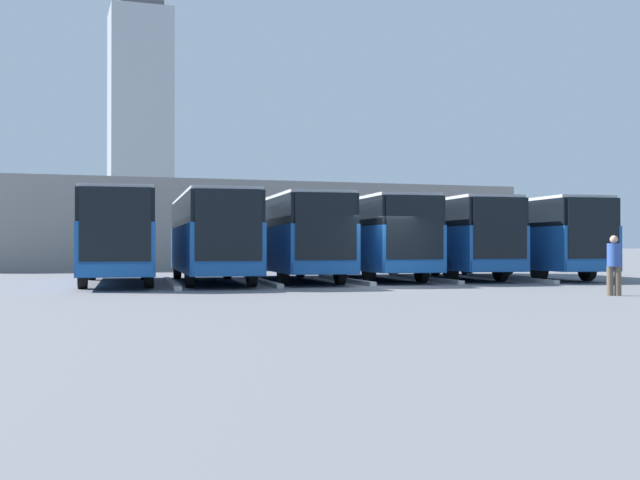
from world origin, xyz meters
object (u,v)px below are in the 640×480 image
at_px(bus_2, 369,235).
at_px(bus_4, 211,234).
at_px(bus_1, 442,236).
at_px(bus_5, 118,234).
at_px(pedestrian, 614,263).
at_px(bus_3, 293,235).
at_px(bus_0, 522,236).

height_order(bus_2, bus_4, same).
distance_m(bus_1, bus_4, 10.61).
bearing_deg(bus_5, pedestrian, 142.30).
bearing_deg(bus_2, bus_3, 11.01).
bearing_deg(bus_2, pedestrian, 105.86).
distance_m(bus_3, bus_4, 3.58).
xyz_separation_m(bus_2, bus_3, (3.52, 0.37, 0.00)).
bearing_deg(pedestrian, bus_5, -8.43).
bearing_deg(bus_0, bus_3, 2.51).
bearing_deg(bus_1, pedestrian, 90.22).
xyz_separation_m(bus_2, pedestrian, (-2.44, 12.77, -0.95)).
height_order(bus_4, pedestrian, bus_4).
distance_m(bus_3, bus_5, 7.05).
relative_size(bus_1, pedestrian, 6.70).
height_order(bus_5, pedestrian, bus_5).
relative_size(bus_0, bus_5, 1.00).
relative_size(bus_1, bus_5, 1.00).
bearing_deg(bus_5, bus_4, -178.89).
distance_m(bus_2, bus_5, 10.59).
bearing_deg(pedestrian, bus_2, -44.86).
bearing_deg(bus_1, bus_4, 10.53).
bearing_deg(bus_2, bus_5, 9.15).
xyz_separation_m(bus_3, bus_5, (7.04, 0.39, 0.00)).
height_order(bus_0, pedestrian, bus_0).
distance_m(bus_1, pedestrian, 12.87).
relative_size(bus_2, pedestrian, 6.70).
bearing_deg(bus_3, bus_4, 15.23).
distance_m(bus_0, bus_3, 10.57).
relative_size(bus_3, bus_4, 1.00).
bearing_deg(bus_1, bus_3, 8.15).
bearing_deg(bus_4, bus_5, 1.11).
distance_m(bus_1, bus_2, 3.52).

